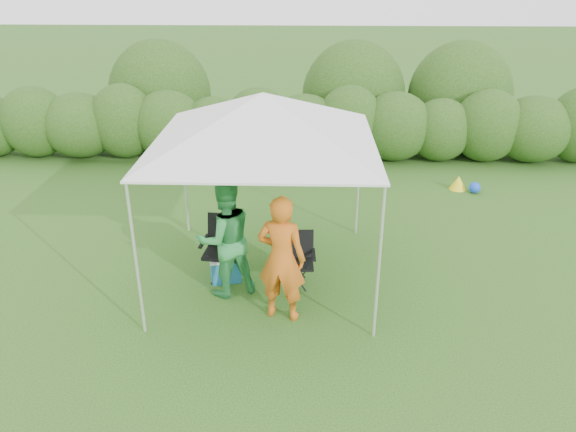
{
  "coord_description": "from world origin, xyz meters",
  "views": [
    {
      "loc": [
        0.58,
        -7.0,
        4.49
      ],
      "look_at": [
        0.34,
        0.4,
        1.05
      ],
      "focal_mm": 35.0,
      "sensor_mm": 36.0,
      "label": 1
    }
  ],
  "objects_px": {
    "man": "(281,259)",
    "cooler": "(225,268)",
    "chair_left": "(223,243)",
    "chair_right": "(298,255)",
    "woman": "(225,239)",
    "canopy": "(263,119)"
  },
  "relations": [
    {
      "from": "canopy",
      "to": "woman",
      "type": "height_order",
      "value": "canopy"
    },
    {
      "from": "man",
      "to": "woman",
      "type": "height_order",
      "value": "man"
    },
    {
      "from": "man",
      "to": "canopy",
      "type": "bearing_deg",
      "value": -61.67
    },
    {
      "from": "canopy",
      "to": "cooler",
      "type": "distance_m",
      "value": 2.35
    },
    {
      "from": "chair_left",
      "to": "man",
      "type": "distance_m",
      "value": 1.46
    },
    {
      "from": "chair_left",
      "to": "cooler",
      "type": "relative_size",
      "value": 1.8
    },
    {
      "from": "woman",
      "to": "cooler",
      "type": "xyz_separation_m",
      "value": [
        -0.08,
        0.34,
        -0.67
      ]
    },
    {
      "from": "canopy",
      "to": "cooler",
      "type": "xyz_separation_m",
      "value": [
        -0.61,
        -0.17,
        -2.27
      ]
    },
    {
      "from": "chair_left",
      "to": "woman",
      "type": "distance_m",
      "value": 0.6
    },
    {
      "from": "woman",
      "to": "cooler",
      "type": "bearing_deg",
      "value": -102.43
    },
    {
      "from": "canopy",
      "to": "chair_right",
      "type": "bearing_deg",
      "value": -22.51
    },
    {
      "from": "woman",
      "to": "cooler",
      "type": "height_order",
      "value": "woman"
    },
    {
      "from": "chair_right",
      "to": "cooler",
      "type": "bearing_deg",
      "value": 176.14
    },
    {
      "from": "chair_right",
      "to": "canopy",
      "type": "bearing_deg",
      "value": 155.47
    },
    {
      "from": "man",
      "to": "cooler",
      "type": "bearing_deg",
      "value": -32.23
    },
    {
      "from": "man",
      "to": "cooler",
      "type": "distance_m",
      "value": 1.46
    },
    {
      "from": "canopy",
      "to": "woman",
      "type": "relative_size",
      "value": 1.78
    },
    {
      "from": "canopy",
      "to": "man",
      "type": "xyz_separation_m",
      "value": [
        0.29,
        -1.09,
        -1.57
      ]
    },
    {
      "from": "canopy",
      "to": "chair_right",
      "type": "xyz_separation_m",
      "value": [
        0.5,
        -0.21,
        -2.01
      ]
    },
    {
      "from": "chair_right",
      "to": "woman",
      "type": "bearing_deg",
      "value": -165.62
    },
    {
      "from": "man",
      "to": "woman",
      "type": "relative_size",
      "value": 1.02
    },
    {
      "from": "man",
      "to": "chair_left",
      "type": "bearing_deg",
      "value": -35.55
    }
  ]
}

